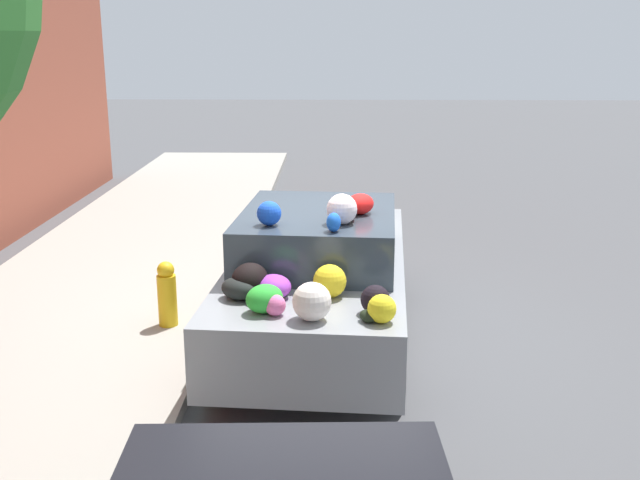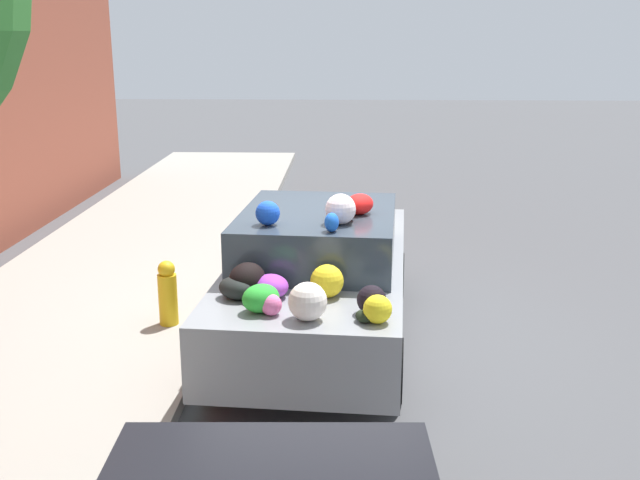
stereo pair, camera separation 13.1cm
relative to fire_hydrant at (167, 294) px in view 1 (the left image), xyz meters
name	(u,v)px [view 1 (the left image)]	position (x,y,z in m)	size (l,w,h in m)	color
ground_plane	(319,338)	(-0.03, -1.60, -0.47)	(60.00, 60.00, 0.00)	#4C4C4F
sidewalk_curb	(65,331)	(-0.03, 1.10, -0.41)	(24.00, 3.20, 0.13)	#9E998E
fire_hydrant	(167,294)	(0.00, 0.00, 0.00)	(0.20, 0.20, 0.70)	gold
art_car	(320,272)	(-0.08, -1.61, 0.28)	(4.36, 2.00, 1.70)	gray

